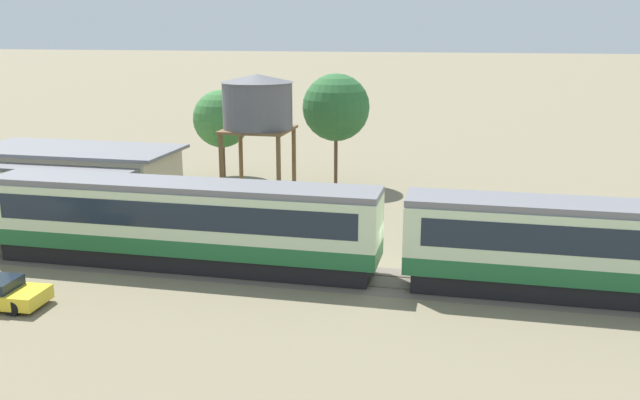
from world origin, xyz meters
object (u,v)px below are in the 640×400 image
object	(u,v)px
station_building	(78,180)
yard_tree_1	(222,119)
water_tower	(257,104)
yard_tree_0	(336,107)
passenger_train	(187,220)

from	to	relation	value
station_building	yard_tree_1	distance (m)	13.26
water_tower	yard_tree_0	world-z (taller)	water_tower
passenger_train	yard_tree_1	world-z (taller)	yard_tree_1
yard_tree_0	yard_tree_1	distance (m)	9.17
yard_tree_1	passenger_train	bearing A→B (deg)	-74.27
water_tower	yard_tree_0	distance (m)	7.87
passenger_train	water_tower	bearing A→B (deg)	90.96
station_building	yard_tree_1	world-z (taller)	yard_tree_1
passenger_train	yard_tree_0	bearing A→B (deg)	79.54
station_building	water_tower	bearing A→B (deg)	22.32
passenger_train	yard_tree_0	size ratio (longest dim) A/B	7.37
yard_tree_0	water_tower	bearing A→B (deg)	-118.16
passenger_train	yard_tree_0	distance (m)	19.49
passenger_train	water_tower	world-z (taller)	water_tower
water_tower	yard_tree_0	bearing A→B (deg)	61.84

